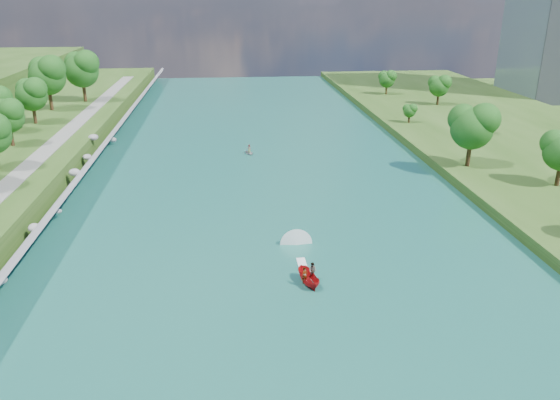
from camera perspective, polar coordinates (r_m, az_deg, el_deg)
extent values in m
plane|color=#2D5119|center=(51.38, 0.47, -9.83)|extent=(260.00, 260.00, 0.00)
cube|color=#17584F|center=(69.25, -1.31, -1.38)|extent=(55.00, 240.00, 0.10)
cube|color=slate|center=(71.59, -22.43, -0.76)|extent=(3.54, 236.00, 4.05)
ellipsoid|color=gray|center=(55.81, -27.13, -7.45)|extent=(1.10, 1.08, 0.79)
ellipsoid|color=gray|center=(65.83, -24.33, -2.65)|extent=(1.19, 1.43, 0.92)
ellipsoid|color=gray|center=(72.25, -22.16, -1.09)|extent=(0.91, 0.89, 0.54)
ellipsoid|color=gray|center=(81.61, -20.69, 2.72)|extent=(1.55, 1.47, 1.06)
ellipsoid|color=gray|center=(90.53, -19.52, 4.26)|extent=(1.34, 1.51, 0.87)
ellipsoid|color=gray|center=(97.66, -18.93, 6.22)|extent=(1.65, 1.72, 1.02)
ellipsoid|color=gray|center=(105.00, -17.07, 6.04)|extent=(1.34, 1.09, 0.95)
ellipsoid|color=#1A5216|center=(96.01, -26.54, 7.67)|extent=(5.32, 5.32, 8.87)
ellipsoid|color=#1A5216|center=(111.34, -24.52, 9.80)|extent=(5.96, 5.96, 9.93)
ellipsoid|color=#1A5216|center=(123.18, -23.13, 11.63)|extent=(7.79, 7.79, 12.98)
ellipsoid|color=#1A5216|center=(130.60, -20.00, 12.48)|extent=(7.83, 7.83, 13.04)
ellipsoid|color=#1A5216|center=(86.75, 19.41, 6.95)|extent=(6.78, 6.78, 11.29)
ellipsoid|color=#1A5216|center=(108.87, 20.50, 7.95)|extent=(3.47, 3.47, 5.79)
ellipsoid|color=#1A5216|center=(114.72, 13.39, 8.98)|extent=(2.73, 2.73, 4.54)
ellipsoid|color=#1A5216|center=(135.25, 16.28, 11.23)|extent=(4.91, 4.91, 8.19)
ellipsoid|color=#1A5216|center=(146.85, 11.11, 12.18)|extent=(4.35, 4.35, 7.25)
imported|color=#B10E10|center=(52.57, 2.96, -8.09)|extent=(2.26, 3.90, 1.42)
imported|color=#66605B|center=(51.95, 2.60, -7.89)|extent=(0.70, 0.60, 1.62)
imported|color=#66605B|center=(52.86, 3.43, -7.37)|extent=(1.00, 0.97, 1.63)
cube|color=white|center=(55.50, 2.49, -7.22)|extent=(0.90, 5.00, 0.06)
imported|color=gray|center=(94.97, -3.24, 4.99)|extent=(2.40, 2.88, 0.51)
imported|color=#66605B|center=(94.78, -3.25, 5.38)|extent=(0.80, 0.68, 1.39)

